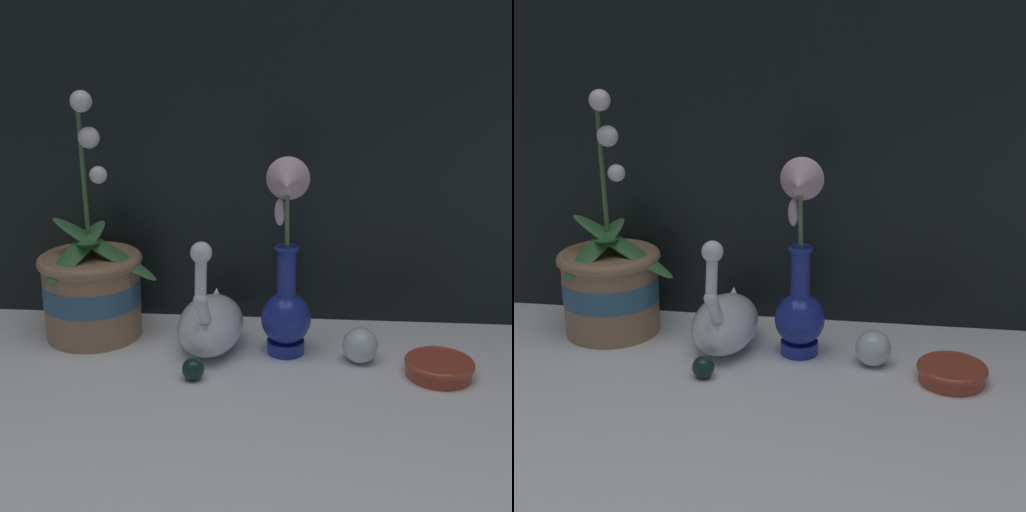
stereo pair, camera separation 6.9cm
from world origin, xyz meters
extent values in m
plane|color=white|center=(0.00, 0.00, 0.00)|extent=(2.80, 2.80, 0.00)
cylinder|color=#9E7556|center=(-0.27, 0.19, 0.07)|extent=(0.17, 0.17, 0.15)
cylinder|color=#386689|center=(-0.27, 0.19, 0.08)|extent=(0.17, 0.17, 0.04)
torus|color=#9E7556|center=(-0.27, 0.19, 0.14)|extent=(0.18, 0.18, 0.02)
cylinder|color=#4C6B3D|center=(-0.27, 0.19, 0.28)|extent=(0.01, 0.02, 0.26)
ellipsoid|color=#38703D|center=(-0.25, 0.18, 0.16)|extent=(0.20, 0.08, 0.11)
ellipsoid|color=#38703D|center=(-0.28, 0.21, 0.16)|extent=(0.09, 0.18, 0.06)
ellipsoid|color=#38703D|center=(-0.29, 0.16, 0.16)|extent=(0.11, 0.15, 0.09)
sphere|color=white|center=(-0.27, 0.17, 0.41)|extent=(0.04, 0.04, 0.04)
sphere|color=white|center=(-0.26, 0.18, 0.35)|extent=(0.04, 0.04, 0.04)
sphere|color=white|center=(-0.24, 0.17, 0.29)|extent=(0.03, 0.03, 0.03)
ellipsoid|color=white|center=(-0.06, 0.15, 0.04)|extent=(0.11, 0.19, 0.09)
cone|color=white|center=(-0.06, 0.22, 0.06)|extent=(0.05, 0.07, 0.07)
cylinder|color=white|center=(-0.06, 0.07, 0.10)|extent=(0.02, 0.07, 0.07)
sphere|color=white|center=(-0.06, 0.04, 0.13)|extent=(0.02, 0.02, 0.02)
cylinder|color=white|center=(-0.06, 0.05, 0.16)|extent=(0.02, 0.04, 0.07)
sphere|color=white|center=(-0.06, 0.06, 0.20)|extent=(0.03, 0.03, 0.03)
cylinder|color=navy|center=(0.07, 0.14, 0.01)|extent=(0.06, 0.06, 0.02)
ellipsoid|color=navy|center=(0.07, 0.14, 0.06)|extent=(0.08, 0.08, 0.09)
cylinder|color=navy|center=(0.07, 0.14, 0.14)|extent=(0.03, 0.03, 0.08)
torus|color=navy|center=(0.07, 0.14, 0.18)|extent=(0.04, 0.04, 0.01)
cylinder|color=#567A47|center=(0.07, 0.13, 0.23)|extent=(0.01, 0.02, 0.10)
cone|color=beige|center=(0.07, 0.11, 0.30)|extent=(0.07, 0.07, 0.07)
ellipsoid|color=beige|center=(0.06, 0.14, 0.24)|extent=(0.02, 0.02, 0.04)
sphere|color=silver|center=(0.19, 0.11, 0.03)|extent=(0.06, 0.06, 0.06)
cylinder|color=#A8422D|center=(0.31, 0.07, 0.01)|extent=(0.10, 0.10, 0.03)
torus|color=#A8422D|center=(0.31, 0.07, 0.02)|extent=(0.11, 0.11, 0.01)
sphere|color=#142D23|center=(-0.07, 0.03, 0.02)|extent=(0.04, 0.04, 0.04)
camera|label=1|loc=(0.10, -0.95, 0.53)|focal=50.00mm
camera|label=2|loc=(0.17, -0.95, 0.53)|focal=50.00mm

